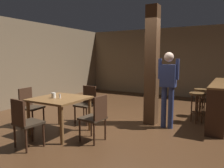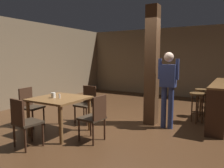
{
  "view_description": "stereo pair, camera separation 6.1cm",
  "coord_description": "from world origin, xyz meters",
  "px_view_note": "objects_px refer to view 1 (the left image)",
  "views": [
    {
      "loc": [
        2.1,
        -4.61,
        1.62
      ],
      "look_at": [
        -0.51,
        0.01,
        0.96
      ],
      "focal_mm": 35.0,
      "sensor_mm": 36.0,
      "label": 1
    },
    {
      "loc": [
        2.15,
        -4.58,
        1.62
      ],
      "look_at": [
        -0.51,
        0.01,
        0.96
      ],
      "focal_mm": 35.0,
      "sensor_mm": 36.0,
      "label": 2
    }
  ],
  "objects_px": {
    "chair_west": "(30,105)",
    "bar_counter": "(219,102)",
    "standing_person": "(168,84)",
    "bar_stool_near": "(197,100)",
    "bar_stool_mid": "(200,96)",
    "dining_table": "(60,103)",
    "chair_north": "(87,102)",
    "napkin_cup": "(54,95)",
    "chair_south": "(25,121)",
    "chair_east": "(96,116)",
    "salt_shaker": "(60,96)"
  },
  "relations": [
    {
      "from": "standing_person",
      "to": "napkin_cup",
      "type": "bearing_deg",
      "value": -141.83
    },
    {
      "from": "chair_north",
      "to": "standing_person",
      "type": "relative_size",
      "value": 0.52
    },
    {
      "from": "chair_south",
      "to": "bar_stool_mid",
      "type": "distance_m",
      "value": 4.48
    },
    {
      "from": "chair_east",
      "to": "napkin_cup",
      "type": "height_order",
      "value": "chair_east"
    },
    {
      "from": "chair_west",
      "to": "chair_east",
      "type": "distance_m",
      "value": 1.86
    },
    {
      "from": "chair_north",
      "to": "napkin_cup",
      "type": "relative_size",
      "value": 8.16
    },
    {
      "from": "chair_north",
      "to": "bar_stool_near",
      "type": "bearing_deg",
      "value": 29.21
    },
    {
      "from": "standing_person",
      "to": "bar_stool_near",
      "type": "height_order",
      "value": "standing_person"
    },
    {
      "from": "standing_person",
      "to": "bar_stool_near",
      "type": "xyz_separation_m",
      "value": [
        0.53,
        0.76,
        -0.43
      ]
    },
    {
      "from": "napkin_cup",
      "to": "bar_stool_mid",
      "type": "height_order",
      "value": "napkin_cup"
    },
    {
      "from": "dining_table",
      "to": "bar_stool_mid",
      "type": "bearing_deg",
      "value": 50.42
    },
    {
      "from": "chair_south",
      "to": "bar_counter",
      "type": "distance_m",
      "value": 4.44
    },
    {
      "from": "dining_table",
      "to": "chair_west",
      "type": "distance_m",
      "value": 0.95
    },
    {
      "from": "standing_person",
      "to": "chair_east",
      "type": "bearing_deg",
      "value": -122.6
    },
    {
      "from": "chair_west",
      "to": "napkin_cup",
      "type": "height_order",
      "value": "chair_west"
    },
    {
      "from": "chair_south",
      "to": "napkin_cup",
      "type": "height_order",
      "value": "chair_south"
    },
    {
      "from": "dining_table",
      "to": "chair_south",
      "type": "distance_m",
      "value": 0.92
    },
    {
      "from": "dining_table",
      "to": "bar_counter",
      "type": "distance_m",
      "value": 3.81
    },
    {
      "from": "chair_south",
      "to": "bar_counter",
      "type": "height_order",
      "value": "bar_counter"
    },
    {
      "from": "bar_stool_mid",
      "to": "chair_north",
      "type": "bearing_deg",
      "value": -139.88
    },
    {
      "from": "chair_west",
      "to": "bar_stool_mid",
      "type": "distance_m",
      "value": 4.41
    },
    {
      "from": "chair_west",
      "to": "chair_south",
      "type": "height_order",
      "value": "same"
    },
    {
      "from": "chair_north",
      "to": "bar_stool_near",
      "type": "relative_size",
      "value": 1.2
    },
    {
      "from": "chair_west",
      "to": "bar_counter",
      "type": "bearing_deg",
      "value": 33.05
    },
    {
      "from": "salt_shaker",
      "to": "chair_west",
      "type": "bearing_deg",
      "value": 177.96
    },
    {
      "from": "chair_east",
      "to": "chair_south",
      "type": "bearing_deg",
      "value": -135.61
    },
    {
      "from": "chair_west",
      "to": "napkin_cup",
      "type": "relative_size",
      "value": 8.16
    },
    {
      "from": "chair_north",
      "to": "standing_person",
      "type": "height_order",
      "value": "standing_person"
    },
    {
      "from": "standing_person",
      "to": "dining_table",
      "type": "bearing_deg",
      "value": -141.99
    },
    {
      "from": "chair_south",
      "to": "bar_stool_mid",
      "type": "height_order",
      "value": "chair_south"
    },
    {
      "from": "salt_shaker",
      "to": "bar_counter",
      "type": "distance_m",
      "value": 3.81
    },
    {
      "from": "chair_west",
      "to": "bar_counter",
      "type": "relative_size",
      "value": 0.37
    },
    {
      "from": "napkin_cup",
      "to": "bar_stool_mid",
      "type": "relative_size",
      "value": 0.14
    },
    {
      "from": "chair_south",
      "to": "bar_stool_near",
      "type": "bearing_deg",
      "value": 52.81
    },
    {
      "from": "chair_east",
      "to": "bar_stool_near",
      "type": "relative_size",
      "value": 1.2
    },
    {
      "from": "dining_table",
      "to": "bar_counter",
      "type": "bearing_deg",
      "value": 40.73
    },
    {
      "from": "chair_east",
      "to": "napkin_cup",
      "type": "xyz_separation_m",
      "value": [
        -1.01,
        -0.05,
        0.31
      ]
    },
    {
      "from": "salt_shaker",
      "to": "bar_stool_mid",
      "type": "bearing_deg",
      "value": 51.25
    },
    {
      "from": "chair_north",
      "to": "chair_west",
      "type": "height_order",
      "value": "same"
    },
    {
      "from": "chair_north",
      "to": "bar_stool_near",
      "type": "distance_m",
      "value": 2.71
    },
    {
      "from": "chair_north",
      "to": "napkin_cup",
      "type": "bearing_deg",
      "value": -97.43
    },
    {
      "from": "napkin_cup",
      "to": "chair_north",
      "type": "bearing_deg",
      "value": 82.57
    },
    {
      "from": "napkin_cup",
      "to": "chair_south",
      "type": "bearing_deg",
      "value": -82.2
    },
    {
      "from": "salt_shaker",
      "to": "standing_person",
      "type": "height_order",
      "value": "standing_person"
    },
    {
      "from": "napkin_cup",
      "to": "bar_stool_mid",
      "type": "distance_m",
      "value": 3.88
    },
    {
      "from": "chair_east",
      "to": "napkin_cup",
      "type": "bearing_deg",
      "value": -177.04
    },
    {
      "from": "dining_table",
      "to": "bar_stool_mid",
      "type": "distance_m",
      "value": 3.75
    },
    {
      "from": "bar_stool_mid",
      "to": "chair_west",
      "type": "bearing_deg",
      "value": -138.99
    },
    {
      "from": "bar_stool_mid",
      "to": "chair_south",
      "type": "bearing_deg",
      "value": -121.95
    },
    {
      "from": "chair_east",
      "to": "standing_person",
      "type": "bearing_deg",
      "value": 57.4
    }
  ]
}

